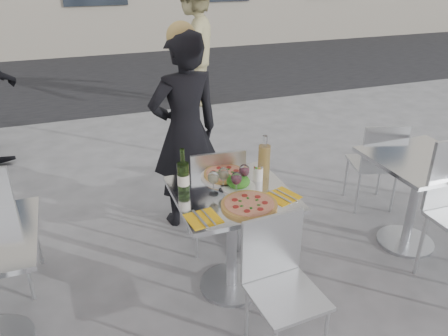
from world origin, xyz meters
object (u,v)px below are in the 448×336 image
object	(u,v)px
pedestrian_b	(195,44)
pizza_far	(225,175)
pizza_near	(249,205)
wineglass_white_b	(223,175)
wine_bottle	(183,176)
wineglass_red_a	(236,179)
chair_far	(215,191)
napkin_right	(282,196)
wineglass_red_b	(244,171)
main_table	(232,221)
side_chair_rfar	(377,159)
chair_near	(280,276)
salad_plate	(238,183)
carafe	(264,160)
woman_diner	(185,133)
sugar_shaker	(258,173)
side_table_right	(417,184)
napkin_left	(203,218)
wineglass_white_a	(213,178)

from	to	relation	value
pedestrian_b	pizza_far	xyz separation A→B (m)	(-0.97, -3.92, -0.15)
pizza_near	wineglass_white_b	bearing A→B (deg)	107.64
wine_bottle	wineglass_red_a	xyz separation A→B (m)	(0.30, -0.14, -0.00)
chair_far	napkin_right	size ratio (longest dim) A/B	3.80
wineglass_red_b	wineglass_white_b	bearing A→B (deg)	179.54
main_table	side_chair_rfar	world-z (taller)	side_chair_rfar
chair_near	wine_bottle	size ratio (longest dim) A/B	2.80
chair_near	pizza_near	bearing A→B (deg)	92.97
salad_plate	napkin_right	size ratio (longest dim) A/B	0.96
main_table	carafe	xyz separation A→B (m)	(0.28, 0.14, 0.33)
carafe	wineglass_white_b	size ratio (longest dim) A/B	1.84
main_table	pizza_far	size ratio (longest dim) A/B	2.31
side_chair_rfar	woman_diner	distance (m)	1.69
chair_near	sugar_shaker	size ratio (longest dim) A/B	7.71
side_chair_rfar	pizza_near	distance (m)	1.72
pizza_far	carafe	distance (m)	0.28
chair_near	side_chair_rfar	distance (m)	1.84
main_table	pizza_near	world-z (taller)	pizza_near
side_table_right	carafe	size ratio (longest dim) A/B	2.59
napkin_left	wineglass_white_b	bearing A→B (deg)	43.86
chair_far	wineglass_red_a	size ratio (longest dim) A/B	5.51
woman_diner	wine_bottle	xyz separation A→B (m)	(-0.24, -0.85, 0.05)
pedestrian_b	carafe	xyz separation A→B (m)	(-0.72, -4.00, -0.04)
side_chair_rfar	wineglass_red_a	world-z (taller)	wineglass_red_a
salad_plate	napkin_right	world-z (taller)	salad_plate
pizza_near	carafe	xyz separation A→B (m)	(0.24, 0.33, 0.11)
side_table_right	pedestrian_b	world-z (taller)	pedestrian_b
napkin_left	pizza_far	bearing A→B (deg)	49.06
sugar_shaker	main_table	bearing A→B (deg)	-155.96
pizza_near	wine_bottle	size ratio (longest dim) A/B	1.14
wineglass_red_b	napkin_left	distance (m)	0.47
woman_diner	napkin_right	size ratio (longest dim) A/B	7.08
napkin_right	wineglass_red_b	bearing A→B (deg)	111.81
chair_near	side_chair_rfar	size ratio (longest dim) A/B	0.99
chair_near	napkin_right	xyz separation A→B (m)	(0.19, 0.39, 0.26)
chair_far	carafe	world-z (taller)	carafe
chair_near	pizza_far	xyz separation A→B (m)	(-0.04, 0.76, 0.28)
wine_bottle	wineglass_red_a	bearing A→B (deg)	-25.43
pedestrian_b	chair_far	bearing A→B (deg)	16.07
side_chair_rfar	carafe	world-z (taller)	carafe
chair_far	wineglass_white_b	xyz separation A→B (m)	(-0.08, -0.41, 0.35)
pedestrian_b	napkin_right	distance (m)	4.35
chair_near	wineglass_red_b	size ratio (longest dim) A/B	5.24
wineglass_white_a	pizza_far	bearing A→B (deg)	53.02
carafe	pizza_far	bearing A→B (deg)	162.55
chair_far	sugar_shaker	xyz separation A→B (m)	(0.18, -0.36, 0.29)
main_table	pizza_near	xyz separation A→B (m)	(0.03, -0.19, 0.22)
wineglass_red_a	napkin_left	size ratio (longest dim) A/B	0.78
pedestrian_b	napkin_left	xyz separation A→B (m)	(-1.26, -4.36, -0.16)
wineglass_white_b	napkin_right	xyz separation A→B (m)	(0.31, -0.20, -0.11)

